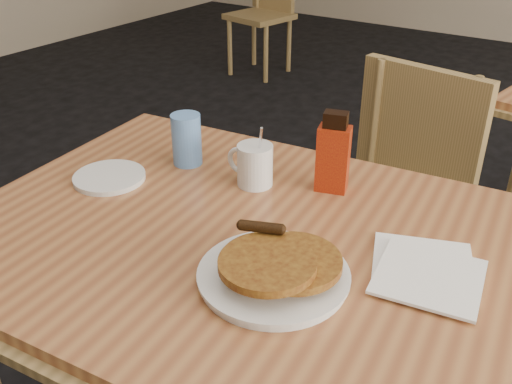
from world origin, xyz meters
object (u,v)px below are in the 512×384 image
at_px(chair_wall_extra, 266,1).
at_px(blue_tumbler, 187,139).
at_px(coffee_mug, 254,164).
at_px(syrup_bottle, 333,155).
at_px(pancake_plate, 274,269).
at_px(chair_main_far, 401,191).
at_px(main_table, 270,257).

relative_size(chair_wall_extra, blue_tumbler, 7.19).
distance_m(coffee_mug, syrup_bottle, 0.18).
relative_size(coffee_mug, blue_tumbler, 1.21).
bearing_deg(blue_tumbler, pancake_plate, -32.83).
relative_size(pancake_plate, coffee_mug, 1.76).
xyz_separation_m(chair_main_far, pancake_plate, (0.07, -0.83, 0.25)).
bearing_deg(chair_main_far, chair_wall_extra, 140.78).
xyz_separation_m(coffee_mug, syrup_bottle, (0.16, 0.08, 0.04)).
xyz_separation_m(chair_main_far, chair_wall_extra, (-1.95, 2.23, 0.01)).
relative_size(main_table, syrup_bottle, 7.54).
relative_size(main_table, chair_main_far, 1.56).
bearing_deg(syrup_bottle, main_table, -107.36).
height_order(main_table, pancake_plate, pancake_plate).
distance_m(chair_main_far, syrup_bottle, 0.57).
height_order(pancake_plate, coffee_mug, coffee_mug).
bearing_deg(pancake_plate, main_table, 126.32).
bearing_deg(blue_tumbler, coffee_mug, 0.36).
distance_m(pancake_plate, syrup_bottle, 0.36).
relative_size(pancake_plate, blue_tumbler, 2.13).
height_order(main_table, syrup_bottle, syrup_bottle).
relative_size(chair_main_far, pancake_plate, 3.34).
bearing_deg(coffee_mug, blue_tumbler, 164.33).
bearing_deg(coffee_mug, chair_main_far, 57.48).
xyz_separation_m(chair_wall_extra, blue_tumbler, (1.59, -2.79, 0.28)).
xyz_separation_m(main_table, chair_main_far, (0.01, 0.73, -0.18)).
height_order(main_table, blue_tumbler, blue_tumbler).
relative_size(chair_main_far, blue_tumbler, 7.10).
xyz_separation_m(chair_main_far, blue_tumbler, (-0.36, -0.55, 0.28)).
relative_size(main_table, pancake_plate, 5.21).
distance_m(chair_wall_extra, pancake_plate, 3.67).
bearing_deg(chair_wall_extra, syrup_bottle, -43.83).
height_order(chair_main_far, syrup_bottle, syrup_bottle).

